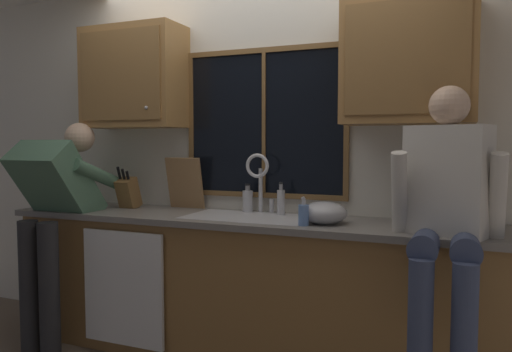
{
  "coord_description": "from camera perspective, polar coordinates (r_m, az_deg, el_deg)",
  "views": [
    {
      "loc": [
        1.28,
        -3.16,
        1.39
      ],
      "look_at": [
        0.11,
        -0.3,
        1.18
      ],
      "focal_mm": 34.51,
      "sensor_mm": 36.0,
      "label": 1
    }
  ],
  "objects": [
    {
      "name": "bottle_green_glass",
      "position": [
        3.35,
        -0.97,
        -2.86
      ],
      "size": [
        0.07,
        0.07,
        0.19
      ],
      "color": "#B7B7BC",
      "rests_on": "countertop"
    },
    {
      "name": "upper_cabinet_right",
      "position": [
        3.04,
        17.22,
        12.57
      ],
      "size": [
        0.74,
        0.36,
        0.72
      ],
      "color": "#9E703D"
    },
    {
      "name": "bottle_tall_clear",
      "position": [
        3.22,
        2.91,
        -2.97
      ],
      "size": [
        0.05,
        0.05,
        0.22
      ],
      "color": "#B7B7BC",
      "rests_on": "countertop"
    },
    {
      "name": "sink",
      "position": [
        3.16,
        -0.95,
        -6.52
      ],
      "size": [
        0.8,
        0.46,
        0.21
      ],
      "color": "#B7B7BC",
      "rests_on": "lower_cabinet_run"
    },
    {
      "name": "person_standing",
      "position": [
        3.62,
        -22.23,
        -3.4
      ],
      "size": [
        0.53,
        0.7,
        1.54
      ],
      "color": "#262628",
      "rests_on": "floor"
    },
    {
      "name": "upper_cabinet_left",
      "position": [
        3.73,
        -13.97,
        10.97
      ],
      "size": [
        0.74,
        0.36,
        0.72
      ],
      "color": "#9E703D"
    },
    {
      "name": "window_frame_bottom",
      "position": [
        3.39,
        0.93,
        -2.22
      ],
      "size": [
        1.17,
        0.02,
        0.04
      ],
      "primitive_type": "cube",
      "color": "brown"
    },
    {
      "name": "window_glass",
      "position": [
        3.38,
        1.0,
        6.12
      ],
      "size": [
        1.1,
        0.02,
        0.95
      ],
      "primitive_type": "cube",
      "color": "black"
    },
    {
      "name": "window_mullion_center",
      "position": [
        3.37,
        0.92,
        6.13
      ],
      "size": [
        0.02,
        0.02,
        0.95
      ],
      "primitive_type": "cube",
      "color": "brown"
    },
    {
      "name": "window_frame_top",
      "position": [
        3.43,
        0.95,
        14.38
      ],
      "size": [
        1.17,
        0.02,
        0.04
      ],
      "primitive_type": "cube",
      "color": "brown"
    },
    {
      "name": "back_wall",
      "position": [
        3.46,
        0.53,
        1.93
      ],
      "size": [
        5.53,
        0.12,
        2.55
      ],
      "primitive_type": "cube",
      "color": "silver",
      "rests_on": "floor"
    },
    {
      "name": "knife_block",
      "position": [
        3.68,
        -14.59,
        -1.92
      ],
      "size": [
        0.12,
        0.18,
        0.32
      ],
      "color": "brown",
      "rests_on": "countertop"
    },
    {
      "name": "faucet",
      "position": [
        3.28,
        0.41,
        0.05
      ],
      "size": [
        0.18,
        0.09,
        0.4
      ],
      "color": "silver",
      "rests_on": "countertop"
    },
    {
      "name": "mixing_bowl",
      "position": [
        2.92,
        7.9,
        -4.26
      ],
      "size": [
        0.27,
        0.27,
        0.13
      ],
      "primitive_type": "ellipsoid",
      "color": "#B7B7BC",
      "rests_on": "countertop"
    },
    {
      "name": "window_frame_left",
      "position": [
        3.62,
        -7.51,
        5.94
      ],
      "size": [
        0.03,
        0.02,
        0.95
      ],
      "primitive_type": "cube",
      "color": "brown"
    },
    {
      "name": "lower_cabinet_run",
      "position": [
        3.28,
        -1.81,
        -13.0
      ],
      "size": [
        3.13,
        0.58,
        0.88
      ],
      "primitive_type": "cube",
      "color": "olive",
      "rests_on": "floor"
    },
    {
      "name": "cutting_board",
      "position": [
        3.57,
        -8.25,
        -0.82
      ],
      "size": [
        0.27,
        0.1,
        0.37
      ],
      "primitive_type": "cube",
      "rotation": [
        0.21,
        0.0,
        0.0
      ],
      "color": "#997047",
      "rests_on": "countertop"
    },
    {
      "name": "countertop",
      "position": [
        3.16,
        -1.97,
        -5.09
      ],
      "size": [
        3.19,
        0.62,
        0.04
      ],
      "primitive_type": "cube",
      "color": "slate",
      "rests_on": "lower_cabinet_run"
    },
    {
      "name": "person_sitting_on_counter",
      "position": [
        2.6,
        21.21,
        -2.74
      ],
      "size": [
        0.54,
        0.66,
        1.26
      ],
      "color": "#384260",
      "rests_on": "countertop"
    },
    {
      "name": "soap_dispenser",
      "position": [
        2.82,
        5.53,
        -4.46
      ],
      "size": [
        0.06,
        0.07,
        0.17
      ],
      "color": "#668CCC",
      "rests_on": "countertop"
    },
    {
      "name": "window_frame_right",
      "position": [
        3.21,
        10.47,
        6.18
      ],
      "size": [
        0.03,
        0.02,
        0.95
      ],
      "primitive_type": "cube",
      "color": "brown"
    },
    {
      "name": "dishwasher_front",
      "position": [
        3.35,
        -15.16,
        -12.45
      ],
      "size": [
        0.6,
        0.02,
        0.74
      ],
      "primitive_type": "cube",
      "color": "white"
    }
  ]
}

